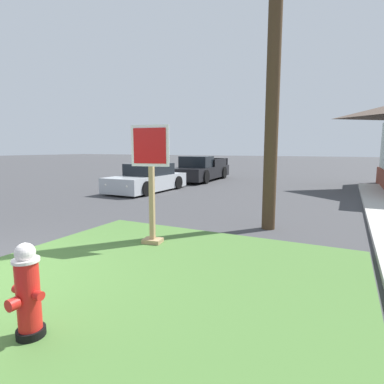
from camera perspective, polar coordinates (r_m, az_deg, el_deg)
The scene contains 7 objects.
grass_corner_patch at distance 4.83m, azimuth -5.70°, elevation -14.99°, with size 5.69×4.99×0.08m, color #477033.
fire_hydrant at distance 3.55m, azimuth -27.87°, elevation -16.04°, with size 0.38×0.34×0.95m.
stop_sign at distance 6.02m, azimuth -7.46°, elevation 1.16°, with size 0.76×0.33×2.28m.
manhole_cover at distance 7.98m, azimuth -13.13°, elevation -6.13°, with size 0.70×0.70×0.02m, color black.
parked_sedan_silver at distance 14.29m, azimuth -8.15°, elevation 2.34°, with size 1.95×4.24×1.25m.
pickup_truck_black at distance 18.90m, azimuth 1.60°, elevation 4.00°, with size 2.26×5.58×1.48m.
utility_pole at distance 8.02m, azimuth 14.95°, elevation 27.01°, with size 1.43×0.31×8.85m.
Camera 1 is at (4.70, -2.25, 1.92)m, focal length 29.13 mm.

